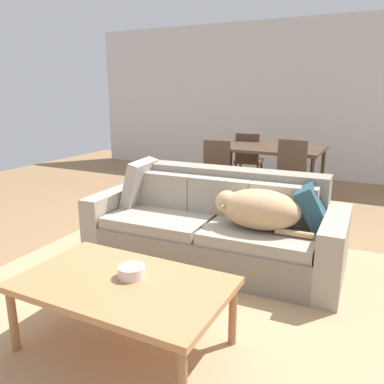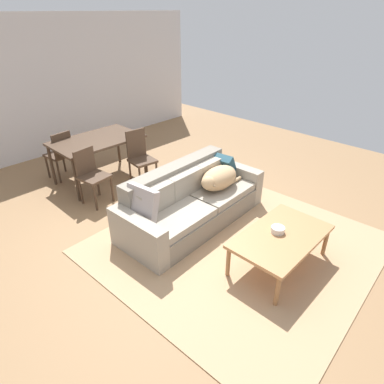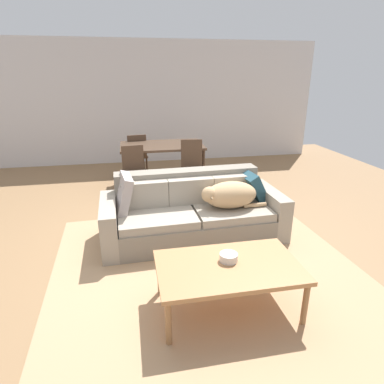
% 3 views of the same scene
% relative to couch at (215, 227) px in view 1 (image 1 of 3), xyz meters
% --- Properties ---
extents(ground_plane, '(10.00, 10.00, 0.00)m').
position_rel_couch_xyz_m(ground_plane, '(-0.29, -0.01, -0.31)').
color(ground_plane, '#916C48').
extents(back_partition, '(8.00, 0.12, 2.70)m').
position_rel_couch_xyz_m(back_partition, '(-0.29, 3.99, 1.04)').
color(back_partition, silver).
rests_on(back_partition, ground).
extents(area_rug, '(3.35, 3.29, 0.01)m').
position_rel_couch_xyz_m(area_rug, '(0.00, -0.85, -0.30)').
color(area_rug, tan).
rests_on(area_rug, ground).
extents(couch, '(2.28, 1.01, 0.81)m').
position_rel_couch_xyz_m(couch, '(0.00, 0.00, 0.00)').
color(couch, gray).
rests_on(couch, ground).
extents(dog_on_left_cushion, '(0.82, 0.41, 0.33)m').
position_rel_couch_xyz_m(dog_on_left_cushion, '(0.43, -0.15, 0.28)').
color(dog_on_left_cushion, tan).
rests_on(dog_on_left_cushion, couch).
extents(throw_pillow_by_left_arm, '(0.27, 0.48, 0.47)m').
position_rel_couch_xyz_m(throw_pillow_by_left_arm, '(-0.84, 0.02, 0.32)').
color(throw_pillow_by_left_arm, '#AC9E9A').
rests_on(throw_pillow_by_left_arm, couch).
extents(throw_pillow_by_right_arm, '(0.34, 0.41, 0.40)m').
position_rel_couch_xyz_m(throw_pillow_by_right_arm, '(0.84, 0.08, 0.28)').
color(throw_pillow_by_right_arm, '#274D5C').
rests_on(throw_pillow_by_right_arm, couch).
extents(coffee_table, '(1.23, 0.74, 0.45)m').
position_rel_couch_xyz_m(coffee_table, '(0.04, -1.44, 0.10)').
color(coffee_table, '#B67D4D').
rests_on(coffee_table, ground).
extents(bowl_on_coffee_table, '(0.16, 0.16, 0.07)m').
position_rel_couch_xyz_m(bowl_on_coffee_table, '(0.06, -1.38, 0.17)').
color(bowl_on_coffee_table, silver).
rests_on(bowl_on_coffee_table, coffee_table).
extents(dining_table, '(1.48, 0.93, 0.77)m').
position_rel_couch_xyz_m(dining_table, '(-0.15, 2.10, 0.40)').
color(dining_table, '#493425').
rests_on(dining_table, ground).
extents(dining_chair_near_left, '(0.45, 0.45, 0.88)m').
position_rel_couch_xyz_m(dining_chair_near_left, '(-0.67, 1.49, 0.19)').
color(dining_chair_near_left, '#493425').
rests_on(dining_chair_near_left, ground).
extents(dining_chair_near_right, '(0.45, 0.45, 0.95)m').
position_rel_couch_xyz_m(dining_chair_near_right, '(0.29, 1.49, 0.21)').
color(dining_chair_near_right, '#493425').
rests_on(dining_chair_near_right, ground).
extents(dining_chair_far_left, '(0.45, 0.45, 0.89)m').
position_rel_couch_xyz_m(dining_chair_far_left, '(-0.60, 2.63, 0.19)').
color(dining_chair_far_left, '#493425').
rests_on(dining_chair_far_left, ground).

